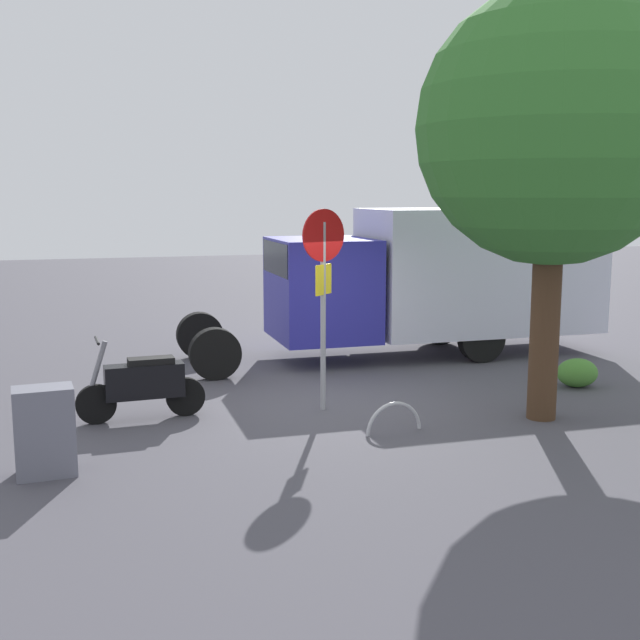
{
  "coord_description": "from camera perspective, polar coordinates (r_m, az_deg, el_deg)",
  "views": [
    {
      "loc": [
        3.81,
        11.24,
        3.18
      ],
      "look_at": [
        0.17,
        -0.9,
        1.17
      ],
      "focal_mm": 44.68,
      "sensor_mm": 36.0,
      "label": 1
    }
  ],
  "objects": [
    {
      "name": "bike_rack_hoop",
      "position": [
        10.88,
        5.31,
        -8.01
      ],
      "size": [
        0.85,
        0.17,
        0.85
      ],
      "primitive_type": "torus",
      "rotation": [
        1.57,
        0.0,
        0.14
      ],
      "color": "#B7B7BC",
      "rests_on": "ground"
    },
    {
      "name": "utility_cabinet",
      "position": [
        9.63,
        -19.12,
        -7.55
      ],
      "size": [
        0.69,
        0.49,
        1.03
      ],
      "primitive_type": "cube",
      "rotation": [
        0.0,
        0.0,
        0.08
      ],
      "color": "slate",
      "rests_on": "ground"
    },
    {
      "name": "street_tree",
      "position": [
        11.52,
        16.4,
        13.01
      ],
      "size": [
        3.77,
        3.77,
        5.96
      ],
      "color": "#47301E",
      "rests_on": "ground"
    },
    {
      "name": "stop_sign",
      "position": [
        11.56,
        0.24,
        3.06
      ],
      "size": [
        0.71,
        0.33,
        2.97
      ],
      "color": "#9E9EA3",
      "rests_on": "ground"
    },
    {
      "name": "ground_plane",
      "position": [
        12.29,
        1.98,
        -5.98
      ],
      "size": [
        60.0,
        60.0,
        0.0
      ],
      "primitive_type": "plane",
      "color": "#4B4952"
    },
    {
      "name": "shrub_near_sign",
      "position": [
        13.92,
        17.94,
        -3.61
      ],
      "size": [
        0.7,
        0.57,
        0.48
      ],
      "primitive_type": "ellipsoid",
      "color": "#4B8A34",
      "rests_on": "ground"
    },
    {
      "name": "box_truck_near",
      "position": [
        15.91,
        8.27,
        3.26
      ],
      "size": [
        8.27,
        2.22,
        2.89
      ],
      "rotation": [
        0.0,
        0.0,
        -0.01
      ],
      "color": "black",
      "rests_on": "ground"
    },
    {
      "name": "motorcycle",
      "position": [
        11.57,
        -12.52,
        -4.47
      ],
      "size": [
        1.81,
        0.55,
        1.2
      ],
      "rotation": [
        0.0,
        0.0,
        0.05
      ],
      "color": "black",
      "rests_on": "ground"
    }
  ]
}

